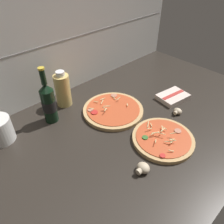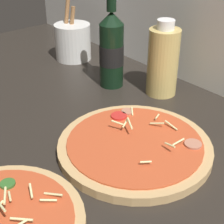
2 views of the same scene
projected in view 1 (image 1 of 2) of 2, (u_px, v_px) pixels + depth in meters
counter_slab at (126, 132)px, 96.33cm from camera, size 160.00×90.00×2.50cm
tile_backsplash at (60, 41)px, 104.49cm from camera, size 160.00×1.13×60.00cm
pizza_near at (163, 139)px, 89.98cm from camera, size 25.47×25.47×4.95cm
pizza_far at (113, 110)px, 105.29cm from camera, size 29.01×29.01×4.48cm
beer_bottle at (48, 102)px, 95.01cm from camera, size 6.14×6.14×26.53cm
oil_bottle at (63, 90)px, 105.75cm from camera, size 7.43×7.43×18.29cm
mushroom_left at (143, 168)px, 77.47cm from camera, size 5.17×4.92×3.45cm
mushroom_right at (177, 111)px, 103.77cm from camera, size 4.24×4.03×2.82cm
dish_towel at (173, 97)px, 113.63cm from camera, size 16.64×13.11×2.56cm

